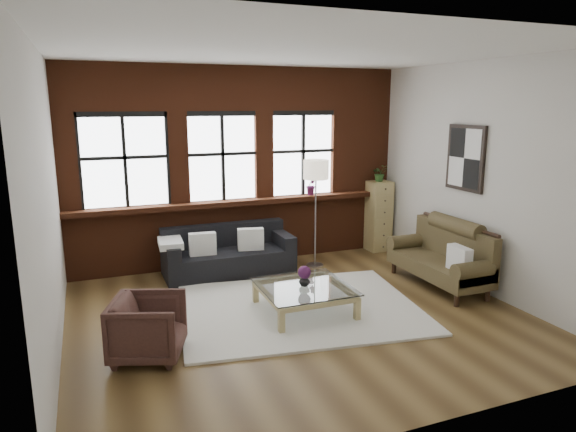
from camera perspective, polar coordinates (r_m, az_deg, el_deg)
name	(u,v)px	position (r m, az deg, el deg)	size (l,w,h in m)	color
floor	(298,315)	(6.60, 1.14, -10.92)	(5.50, 5.50, 0.00)	#50391D
ceiling	(299,50)	(6.09, 1.27, 17.93)	(5.50, 5.50, 0.00)	white
wall_back	(240,167)	(8.48, -5.39, 5.47)	(5.50, 5.50, 0.00)	beige
wall_front	(427,240)	(4.01, 15.20, -2.63)	(5.50, 5.50, 0.00)	beige
wall_left	(47,206)	(5.69, -25.25, 0.96)	(5.00, 5.00, 0.00)	beige
wall_right	(481,178)	(7.64, 20.63, 3.98)	(5.00, 5.00, 0.00)	beige
brick_backwall	(241,167)	(8.43, -5.28, 5.43)	(5.50, 0.12, 3.20)	#5B2815
sill_ledge	(243,202)	(8.43, -5.03, 1.58)	(5.50, 0.30, 0.08)	#5B2815
window_left	(125,162)	(8.10, -17.68, 5.69)	(1.38, 0.10, 1.50)	black
window_mid	(222,159)	(8.34, -7.31, 6.35)	(1.38, 0.10, 1.50)	black
window_right	(302,155)	(8.79, 1.62, 6.74)	(1.38, 0.10, 1.50)	black
wall_poster	(466,158)	(7.81, 19.14, 6.11)	(0.05, 0.74, 0.94)	black
shag_rug	(299,308)	(6.76, 1.25, -10.18)	(3.01, 2.37, 0.03)	beige
dark_sofa	(229,251)	(8.06, -6.62, -3.92)	(1.99, 0.80, 0.72)	black
pillow_a	(203,244)	(7.82, -9.48, -3.08)	(0.40, 0.14, 0.34)	white
pillow_b	(251,239)	(8.01, -4.17, -2.58)	(0.40, 0.14, 0.34)	white
vintage_settee	(439,256)	(7.75, 16.40, -4.25)	(0.77, 1.73, 0.92)	#453A20
pillow_settee	(459,259)	(7.28, 18.51, -4.53)	(0.14, 0.38, 0.34)	white
armchair	(148,328)	(5.65, -15.27, -11.89)	(0.70, 0.72, 0.66)	#3B231D
coffee_table	(304,299)	(6.61, 1.82, -9.26)	(1.11, 1.11, 0.37)	tan
vase	(304,280)	(6.52, 1.83, -7.16)	(0.14, 0.14, 0.15)	#B2B2B2
flowers	(304,272)	(6.48, 1.84, -6.27)	(0.16, 0.16, 0.16)	#501B4A
drawer_chest	(378,216)	(9.40, 9.98, 0.02)	(0.39, 0.39, 1.26)	tan
potted_plant_top	(380,173)	(9.27, 10.16, 4.72)	(0.27, 0.23, 0.30)	#2D5923
floor_lamp	(316,210)	(8.24, 3.08, 0.71)	(0.40, 0.40, 1.90)	#A5A5A8
sill_plant	(312,185)	(8.78, 2.65, 3.45)	(0.19, 0.15, 0.34)	#501B4A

